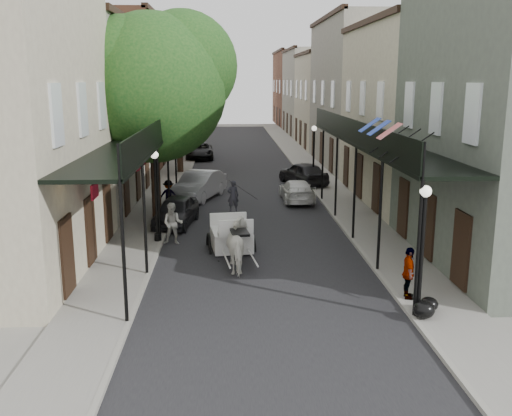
{
  "coord_description": "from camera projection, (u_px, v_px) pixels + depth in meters",
  "views": [
    {
      "loc": [
        -1.19,
        -16.72,
        6.6
      ],
      "look_at": [
        -0.09,
        5.34,
        1.6
      ],
      "focal_mm": 40.0,
      "sensor_mm": 36.0,
      "label": 1
    }
  ],
  "objects": [
    {
      "name": "sidewalk_left",
      "position": [
        169.0,
        182.0,
        37.03
      ],
      "size": [
        2.2,
        90.0,
        0.12
      ],
      "primitive_type": "cube",
      "color": "gray",
      "rests_on": "ground"
    },
    {
      "name": "road",
      "position": [
        246.0,
        182.0,
        37.28
      ],
      "size": [
        8.0,
        90.0,
        0.01
      ],
      "primitive_type": "cube",
      "color": "black",
      "rests_on": "ground"
    },
    {
      "name": "lamppost_right_far",
      "position": [
        314.0,
        155.0,
        35.08
      ],
      "size": [
        0.32,
        0.32,
        3.71
      ],
      "color": "black",
      "rests_on": "sidewalk_right"
    },
    {
      "name": "trash_bags",
      "position": [
        426.0,
        307.0,
        15.96
      ],
      "size": [
        0.86,
        1.01,
        0.51
      ],
      "color": "black",
      "rests_on": "sidewalk_right"
    },
    {
      "name": "horse",
      "position": [
        240.0,
        245.0,
        20.07
      ],
      "size": [
        1.21,
        2.18,
        1.76
      ],
      "primitive_type": "imported",
      "rotation": [
        0.0,
        0.0,
        3.27
      ],
      "color": "silver",
      "rests_on": "ground"
    },
    {
      "name": "tree_far",
      "position": [
        183.0,
        90.0,
        39.86
      ],
      "size": [
        6.45,
        6.0,
        8.61
      ],
      "color": "#382619",
      "rests_on": "sidewalk_left"
    },
    {
      "name": "gallery_left",
      "position": [
        140.0,
        142.0,
        23.47
      ],
      "size": [
        2.2,
        18.05,
        4.88
      ],
      "color": "black",
      "rests_on": "sidewalk_left"
    },
    {
      "name": "building_row_right",
      "position": [
        348.0,
        96.0,
        46.28
      ],
      "size": [
        5.0,
        80.0,
        10.5
      ],
      "primitive_type": "cube",
      "color": "gray",
      "rests_on": "ground"
    },
    {
      "name": "pedestrian_sidewalk_right",
      "position": [
        409.0,
        273.0,
        17.09
      ],
      "size": [
        0.55,
        0.99,
        1.6
      ],
      "primitive_type": "imported",
      "rotation": [
        0.0,
        0.0,
        1.39
      ],
      "color": "gray",
      "rests_on": "sidewalk_right"
    },
    {
      "name": "pedestrian_walking",
      "position": [
        173.0,
        224.0,
        23.16
      ],
      "size": [
        0.89,
        0.71,
        1.73
      ],
      "primitive_type": "imported",
      "rotation": [
        0.0,
        0.0,
        -0.08
      ],
      "color": "beige",
      "rests_on": "ground"
    },
    {
      "name": "sidewalk_right",
      "position": [
        322.0,
        181.0,
        37.51
      ],
      "size": [
        2.2,
        90.0,
        0.12
      ],
      "primitive_type": "cube",
      "color": "gray",
      "rests_on": "ground"
    },
    {
      "name": "lamppost_right_near",
      "position": [
        422.0,
        249.0,
        15.6
      ],
      "size": [
        0.32,
        0.32,
        3.71
      ],
      "color": "black",
      "rests_on": "sidewalk_right"
    },
    {
      "name": "building_row_left",
      "position": [
        134.0,
        97.0,
        45.45
      ],
      "size": [
        5.0,
        80.0,
        10.5
      ],
      "primitive_type": "cube",
      "color": "#C1B89A",
      "rests_on": "ground"
    },
    {
      "name": "car_right_far",
      "position": [
        303.0,
        173.0,
        36.32
      ],
      "size": [
        3.13,
        4.71,
        1.49
      ],
      "primitive_type": "imported",
      "rotation": [
        0.0,
        0.0,
        3.49
      ],
      "color": "black",
      "rests_on": "ground"
    },
    {
      "name": "car_left_far",
      "position": [
        199.0,
        151.0,
        48.24
      ],
      "size": [
        2.54,
        5.05,
        1.37
      ],
      "primitive_type": "imported",
      "rotation": [
        0.0,
        0.0,
        0.06
      ],
      "color": "black",
      "rests_on": "ground"
    },
    {
      "name": "gallery_right",
      "position": [
        370.0,
        141.0,
        23.94
      ],
      "size": [
        2.2,
        18.05,
        4.88
      ],
      "color": "black",
      "rests_on": "sidewalk_right"
    },
    {
      "name": "carriage",
      "position": [
        230.0,
        220.0,
        22.64
      ],
      "size": [
        2.0,
        2.76,
        2.94
      ],
      "rotation": [
        0.0,
        0.0,
        0.13
      ],
      "color": "black",
      "rests_on": "ground"
    },
    {
      "name": "car_left_near",
      "position": [
        176.0,
        211.0,
        26.26
      ],
      "size": [
        2.2,
        4.13,
        1.34
      ],
      "primitive_type": "imported",
      "rotation": [
        0.0,
        0.0,
        -0.16
      ],
      "color": "black",
      "rests_on": "ground"
    },
    {
      "name": "car_right_near",
      "position": [
        297.0,
        191.0,
        31.43
      ],
      "size": [
        1.73,
        4.14,
        1.19
      ],
      "primitive_type": "imported",
      "rotation": [
        0.0,
        0.0,
        3.15
      ],
      "color": "silver",
      "rests_on": "ground"
    },
    {
      "name": "pedestrian_sidewalk_left",
      "position": [
        169.0,
        195.0,
        28.81
      ],
      "size": [
        0.98,
        0.57,
        1.52
      ],
      "primitive_type": "imported",
      "rotation": [
        0.0,
        0.0,
        3.15
      ],
      "color": "gray",
      "rests_on": "sidewalk_left"
    },
    {
      "name": "tree_near",
      "position": [
        161.0,
        82.0,
        26.08
      ],
      "size": [
        7.31,
        6.8,
        9.63
      ],
      "color": "#382619",
      "rests_on": "sidewalk_left"
    },
    {
      "name": "lamppost_left",
      "position": [
        156.0,
        195.0,
        22.99
      ],
      "size": [
        0.32,
        0.32,
        3.71
      ],
      "color": "black",
      "rests_on": "sidewalk_left"
    },
    {
      "name": "ground",
      "position": [
        267.0,
        295.0,
        17.8
      ],
      "size": [
        140.0,
        140.0,
        0.0
      ],
      "primitive_type": "plane",
      "color": "gray",
      "rests_on": "ground"
    },
    {
      "name": "car_left_mid",
      "position": [
        199.0,
        185.0,
        31.96
      ],
      "size": [
        3.12,
        5.03,
        1.56
      ],
      "primitive_type": "imported",
      "rotation": [
        0.0,
        0.0,
        -0.33
      ],
      "color": "#A6A5AB",
      "rests_on": "ground"
    }
  ]
}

